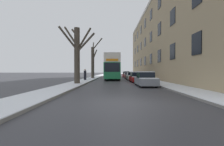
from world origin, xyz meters
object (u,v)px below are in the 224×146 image
(double_decker_bus, at_px, (112,66))
(parked_car_0, at_px, (146,79))
(parked_car_1, at_px, (137,77))
(bare_tree_left_0, at_px, (77,53))
(pedestrian_left_sidewalk, at_px, (85,74))
(parked_car_3, at_px, (128,75))
(parked_car_4, at_px, (126,74))
(bare_tree_left_1, at_px, (93,61))
(parked_car_2, at_px, (132,76))

(double_decker_bus, relative_size, parked_car_0, 2.80)
(parked_car_0, xyz_separation_m, parked_car_1, (-0.00, 5.62, -0.02))
(bare_tree_left_0, distance_m, pedestrian_left_sidewalk, 6.96)
(bare_tree_left_0, distance_m, parked_car_1, 8.94)
(parked_car_3, relative_size, parked_car_4, 1.10)
(bare_tree_left_0, bearing_deg, parked_car_1, 29.09)
(parked_car_1, bearing_deg, pedestrian_left_sidewalk, 163.03)
(parked_car_0, distance_m, parked_car_3, 17.22)
(parked_car_1, bearing_deg, double_decker_bus, 116.10)
(double_decker_bus, height_order, parked_car_0, double_decker_bus)
(parked_car_4, height_order, pedestrian_left_sidewalk, pedestrian_left_sidewalk)
(parked_car_3, distance_m, pedestrian_left_sidewalk, 12.04)
(double_decker_bus, bearing_deg, parked_car_0, -74.71)
(bare_tree_left_0, height_order, parked_car_0, bare_tree_left_0)
(bare_tree_left_1, xyz_separation_m, parked_car_0, (7.34, -14.57, -2.91))
(parked_car_1, distance_m, parked_car_2, 5.70)
(parked_car_0, relative_size, parked_car_3, 0.91)
(bare_tree_left_1, relative_size, parked_car_4, 1.98)
(bare_tree_left_1, height_order, parked_car_2, bare_tree_left_1)
(parked_car_0, relative_size, parked_car_2, 0.92)
(parked_car_1, height_order, parked_car_4, parked_car_4)
(parked_car_0, bearing_deg, parked_car_3, 90.00)
(double_decker_bus, xyz_separation_m, parked_car_2, (3.47, -1.39, -1.83))
(pedestrian_left_sidewalk, bearing_deg, bare_tree_left_0, 80.44)
(bare_tree_left_1, height_order, double_decker_bus, bare_tree_left_1)
(parked_car_2, xyz_separation_m, parked_car_3, (-0.00, 5.91, -0.04))
(parked_car_3, bearing_deg, bare_tree_left_0, -115.14)
(parked_car_0, height_order, parked_car_4, parked_car_4)
(double_decker_bus, bearing_deg, pedestrian_left_sidewalk, -131.60)
(pedestrian_left_sidewalk, bearing_deg, parked_car_4, -129.49)
(parked_car_0, bearing_deg, bare_tree_left_0, 168.39)
(double_decker_bus, height_order, parked_car_4, double_decker_bus)
(double_decker_bus, xyz_separation_m, parked_car_4, (3.47, 10.23, -1.78))
(parked_car_0, bearing_deg, parked_car_4, 90.00)
(double_decker_bus, bearing_deg, parked_car_1, -63.90)
(bare_tree_left_1, xyz_separation_m, parked_car_1, (7.34, -8.95, -2.92))
(bare_tree_left_0, xyz_separation_m, bare_tree_left_1, (0.03, 13.05, -0.02))
(bare_tree_left_0, bearing_deg, parked_car_3, 64.86)
(parked_car_3, bearing_deg, parked_car_1, -90.00)
(bare_tree_left_1, distance_m, parked_car_1, 11.94)
(bare_tree_left_1, relative_size, pedestrian_left_sidewalk, 4.22)
(bare_tree_left_1, relative_size, parked_car_2, 1.82)
(bare_tree_left_0, distance_m, parked_car_0, 8.08)
(double_decker_bus, distance_m, parked_car_4, 10.95)
(double_decker_bus, relative_size, parked_car_3, 2.54)
(parked_car_0, height_order, parked_car_3, parked_car_0)
(parked_car_2, bearing_deg, bare_tree_left_0, -126.97)
(parked_car_0, relative_size, parked_car_4, 0.99)
(bare_tree_left_0, height_order, bare_tree_left_1, bare_tree_left_1)
(parked_car_2, bearing_deg, pedestrian_left_sidewalk, -156.45)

